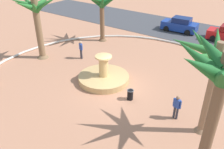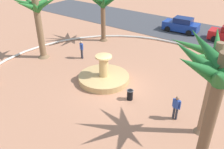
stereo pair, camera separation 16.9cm
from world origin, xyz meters
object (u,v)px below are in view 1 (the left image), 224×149
Objects in this scene: fountain at (104,77)px; trash_bin at (130,94)px; palm_tree_far_side at (217,60)px; person_pedestrian_stroll at (81,49)px; palm_tree_near_fountain at (101,3)px; palm_tree_by_curb at (36,14)px; palm_tree_mid_plaza at (221,90)px; person_cyclist_photo at (177,106)px; parked_car_leftmost at (180,25)px.

trash_bin is at bearing -17.02° from fountain.
palm_tree_far_side is 12.61m from person_pedestrian_stroll.
palm_tree_near_fountain is 0.92× the size of palm_tree_far_side.
palm_tree_near_fountain is 0.93× the size of palm_tree_by_curb.
palm_tree_far_side is (7.70, -1.19, 4.09)m from fountain.
palm_tree_by_curb is at bearing -147.20° from person_pedestrian_stroll.
fountain is at bearing 147.15° from palm_tree_mid_plaza.
fountain is 0.55× the size of palm_tree_mid_plaza.
parked_car_leftmost is (-5.79, 15.03, -0.11)m from person_cyclist_photo.
palm_tree_far_side is at bearing 102.98° from palm_tree_mid_plaza.
palm_tree_far_side is at bearing -7.84° from person_cyclist_photo.
fountain is 3.02m from trash_bin.
palm_tree_near_fountain is 1.26× the size of parked_car_leftmost.
palm_tree_near_fountain is 6.71m from palm_tree_by_curb.
person_pedestrian_stroll is at bearing 165.04° from palm_tree_far_side.
parked_car_leftmost is at bearing 70.32° from person_pedestrian_stroll.
palm_tree_near_fountain is 18.53m from palm_tree_mid_plaza.
palm_tree_far_side reaches higher than person_pedestrian_stroll.
fountain is at bearing -0.21° from palm_tree_by_curb.
fountain is 8.79m from palm_tree_far_side.
person_cyclist_photo is at bearing -1.54° from trash_bin.
person_cyclist_photo is (11.31, -7.47, -3.04)m from palm_tree_near_fountain.
person_pedestrian_stroll is (2.97, 1.91, -3.04)m from palm_tree_by_curb.
palm_tree_by_curb is (-6.99, 0.03, 3.66)m from fountain.
palm_tree_near_fountain is at bearing 149.22° from palm_tree_far_side.
person_cyclist_photo is at bearing 172.16° from palm_tree_far_side.
trash_bin is (-4.80, 0.31, -4.00)m from palm_tree_far_side.
palm_tree_far_side is 17.33m from parked_car_leftmost.
person_cyclist_photo is at bearing -33.43° from palm_tree_near_fountain.
fountain is 0.69× the size of palm_tree_by_curb.
palm_tree_by_curb reaches higher than palm_tree_near_fountain.
person_cyclist_photo is (6.10, -0.97, 0.59)m from fountain.
person_pedestrian_stroll is at bearing -75.46° from palm_tree_near_fountain.
palm_tree_mid_plaza is 9.53× the size of trash_bin.
palm_tree_mid_plaza is at bearing -66.88° from parked_car_leftmost.
palm_tree_far_side is 3.85m from person_cyclist_photo.
person_cyclist_photo is 16.11m from parked_car_leftmost.
palm_tree_far_side is at bearing -8.79° from fountain.
person_cyclist_photo is (3.21, -0.09, 0.50)m from trash_bin.
parked_car_leftmost is (4.34, 12.12, -0.15)m from person_pedestrian_stroll.
palm_tree_mid_plaza reaches higher than palm_tree_near_fountain.
person_pedestrian_stroll is at bearing 163.96° from person_cyclist_photo.
trash_bin is 0.44× the size of person_pedestrian_stroll.
trash_bin is 15.17m from parked_car_leftmost.
palm_tree_far_side is at bearing -4.74° from palm_tree_by_curb.
palm_tree_by_curb reaches higher than parked_car_leftmost.
person_cyclist_photo reaches higher than trash_bin.
palm_tree_far_side is 6.26m from trash_bin.
trash_bin is at bearing -42.35° from palm_tree_near_fountain.
person_cyclist_photo is (13.10, -1.00, -3.07)m from palm_tree_by_curb.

